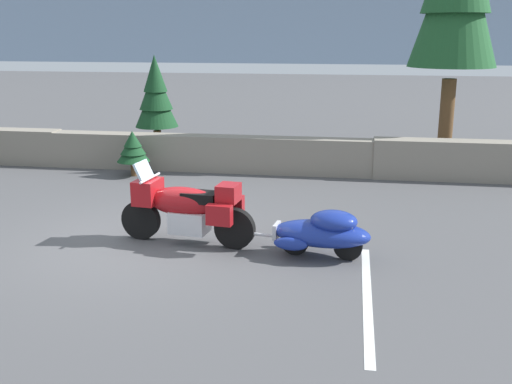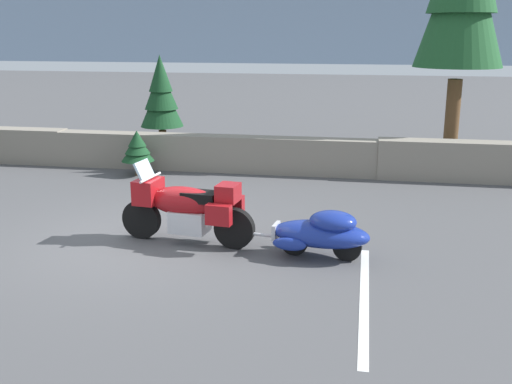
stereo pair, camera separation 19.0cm
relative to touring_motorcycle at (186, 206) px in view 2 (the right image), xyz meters
name	(u,v)px [view 2 (the right image)]	position (x,y,z in m)	size (l,w,h in m)	color
ground_plane	(134,243)	(-0.86, -0.16, -0.62)	(80.00, 80.00, 0.00)	#4C4C4F
stone_guard_wall	(221,153)	(-0.66, 5.25, -0.17)	(24.00, 0.60, 0.93)	gray
distant_ridgeline	(347,1)	(-0.86, 95.23, 7.38)	(240.00, 80.00, 16.00)	#7F93AD
touring_motorcycle	(186,206)	(0.00, 0.00, 0.00)	(2.31, 0.92, 1.33)	black
car_shaped_trailer	(321,232)	(2.22, -0.28, -0.21)	(2.23, 0.90, 0.76)	black
pine_tree_secondary	(161,95)	(-2.53, 6.30, 1.12)	(1.13, 1.13, 2.79)	brown
pine_sapling_near	(137,147)	(-2.53, 4.43, 0.06)	(0.78, 0.78, 1.09)	brown
parking_stripe_marker	(364,298)	(2.90, -1.66, -0.62)	(0.12, 3.60, 0.01)	silver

